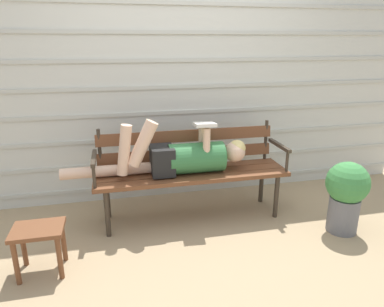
% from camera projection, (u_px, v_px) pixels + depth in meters
% --- Properties ---
extents(ground_plane, '(12.00, 12.00, 0.00)m').
position_uv_depth(ground_plane, '(196.00, 226.00, 3.14)').
color(ground_plane, tan).
extents(house_siding, '(5.22, 0.08, 2.32)m').
position_uv_depth(house_siding, '(179.00, 86.00, 3.50)').
color(house_siding, beige).
rests_on(house_siding, ground).
extents(park_bench, '(1.75, 0.45, 0.85)m').
position_uv_depth(park_bench, '(190.00, 166.00, 3.21)').
color(park_bench, brown).
rests_on(park_bench, ground).
extents(reclining_person, '(1.65, 0.27, 0.53)m').
position_uv_depth(reclining_person, '(182.00, 156.00, 3.09)').
color(reclining_person, '#33703D').
extents(footstool, '(0.35, 0.27, 0.36)m').
position_uv_depth(footstool, '(39.00, 238.00, 2.44)').
color(footstool, brown).
rests_on(footstool, ground).
extents(potted_plant, '(0.36, 0.36, 0.63)m').
position_uv_depth(potted_plant, '(346.00, 193.00, 2.96)').
color(potted_plant, slate).
rests_on(potted_plant, ground).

